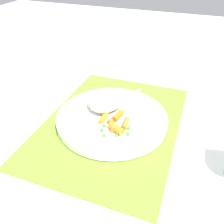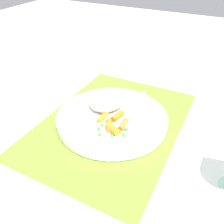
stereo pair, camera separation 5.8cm
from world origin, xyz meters
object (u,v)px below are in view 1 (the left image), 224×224
at_px(plate, 112,118).
at_px(carrot_portion, 114,122).
at_px(rice_mound, 106,100).
at_px(fork, 118,109).

bearing_deg(plate, carrot_portion, 29.32).
relative_size(rice_mound, fork, 0.58).
xyz_separation_m(rice_mound, carrot_portion, (0.06, 0.05, -0.01)).
bearing_deg(rice_mound, fork, 80.83).
bearing_deg(plate, rice_mound, -138.67).
bearing_deg(fork, carrot_portion, 11.07).
xyz_separation_m(rice_mound, fork, (0.01, 0.03, -0.02)).
relative_size(plate, fork, 1.45).
bearing_deg(carrot_portion, rice_mound, -144.21).
distance_m(carrot_portion, fork, 0.06).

